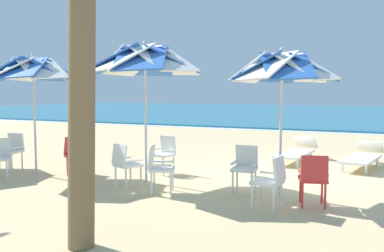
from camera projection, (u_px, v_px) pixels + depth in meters
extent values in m
plane|color=#D3B784|center=(289.00, 175.00, 9.22)|extent=(80.00, 80.00, 0.00)
cube|color=teal|center=(353.00, 113.00, 35.23)|extent=(80.00, 36.00, 0.10)
cube|color=white|center=(333.00, 133.00, 18.60)|extent=(80.00, 0.70, 0.01)
cylinder|color=silver|center=(281.00, 137.00, 7.26)|extent=(0.05, 0.05, 2.13)
cube|color=blue|center=(309.00, 67.00, 7.14)|extent=(1.07, 1.05, 0.53)
cube|color=white|center=(297.00, 68.00, 7.48)|extent=(1.03, 1.10, 0.53)
cube|color=blue|center=(277.00, 69.00, 7.63)|extent=(1.05, 1.07, 0.53)
cube|color=white|center=(260.00, 68.00, 7.50)|extent=(1.10, 1.03, 0.53)
cube|color=blue|center=(254.00, 67.00, 7.17)|extent=(1.07, 1.05, 0.53)
cube|color=white|center=(265.00, 66.00, 6.82)|extent=(1.03, 1.10, 0.53)
cube|color=blue|center=(287.00, 65.00, 6.67)|extent=(1.05, 1.07, 0.53)
cube|color=white|center=(306.00, 66.00, 6.80)|extent=(1.10, 1.03, 0.53)
sphere|color=silver|center=(282.00, 50.00, 7.13)|extent=(0.08, 0.08, 0.08)
cube|color=red|center=(313.00, 179.00, 6.66)|extent=(0.54, 0.54, 0.05)
cube|color=red|center=(315.00, 168.00, 6.45)|extent=(0.43, 0.20, 0.40)
cube|color=red|center=(300.00, 172.00, 6.69)|extent=(0.14, 0.39, 0.03)
cube|color=red|center=(326.00, 173.00, 6.62)|extent=(0.14, 0.39, 0.03)
cylinder|color=red|center=(300.00, 190.00, 6.89)|extent=(0.04, 0.04, 0.41)
cylinder|color=red|center=(322.00, 191.00, 6.83)|extent=(0.04, 0.04, 0.41)
cylinder|color=red|center=(302.00, 196.00, 6.54)|extent=(0.04, 0.04, 0.41)
cylinder|color=red|center=(325.00, 197.00, 6.48)|extent=(0.04, 0.04, 0.41)
cube|color=white|center=(244.00, 169.00, 7.54)|extent=(0.47, 0.47, 0.05)
cube|color=white|center=(247.00, 156.00, 7.71)|extent=(0.42, 0.13, 0.40)
cube|color=white|center=(255.00, 164.00, 7.47)|extent=(0.07, 0.40, 0.03)
cube|color=white|center=(234.00, 163.00, 7.60)|extent=(0.07, 0.40, 0.03)
cylinder|color=white|center=(252.00, 184.00, 7.34)|extent=(0.04, 0.04, 0.41)
cylinder|color=white|center=(233.00, 183.00, 7.46)|extent=(0.04, 0.04, 0.41)
cylinder|color=white|center=(255.00, 180.00, 7.67)|extent=(0.04, 0.04, 0.41)
cylinder|color=white|center=(237.00, 179.00, 7.79)|extent=(0.04, 0.04, 0.41)
cube|color=white|center=(267.00, 182.00, 6.47)|extent=(0.49, 0.49, 0.05)
cube|color=white|center=(279.00, 169.00, 6.34)|extent=(0.15, 0.43, 0.40)
cube|color=white|center=(262.00, 178.00, 6.29)|extent=(0.40, 0.09, 0.03)
cube|color=white|center=(272.00, 173.00, 6.63)|extent=(0.40, 0.09, 0.03)
cylinder|color=white|center=(252.00, 197.00, 6.43)|extent=(0.04, 0.04, 0.41)
cylinder|color=white|center=(261.00, 193.00, 6.73)|extent=(0.04, 0.04, 0.41)
cylinder|color=white|center=(274.00, 201.00, 6.25)|extent=(0.04, 0.04, 0.41)
cylinder|color=white|center=(281.00, 196.00, 6.55)|extent=(0.04, 0.04, 0.41)
cylinder|color=silver|center=(146.00, 126.00, 8.37)|extent=(0.05, 0.05, 2.32)
cube|color=blue|center=(174.00, 60.00, 8.24)|extent=(1.32, 1.28, 0.60)
cube|color=white|center=(167.00, 61.00, 8.65)|extent=(1.27, 1.35, 0.60)
cube|color=blue|center=(149.00, 62.00, 8.84)|extent=(1.28, 1.32, 0.60)
cube|color=white|center=(129.00, 61.00, 8.68)|extent=(1.35, 1.27, 0.60)
cube|color=blue|center=(116.00, 60.00, 8.27)|extent=(1.32, 1.28, 0.60)
cube|color=white|center=(121.00, 58.00, 7.85)|extent=(1.27, 1.35, 0.60)
cube|color=blue|center=(141.00, 57.00, 7.67)|extent=(1.28, 1.32, 0.60)
cube|color=white|center=(163.00, 58.00, 7.83)|extent=(1.35, 1.27, 0.60)
sphere|color=silver|center=(145.00, 43.00, 8.23)|extent=(0.08, 0.08, 0.08)
cube|color=white|center=(128.00, 165.00, 7.97)|extent=(0.57, 0.57, 0.05)
cube|color=white|center=(119.00, 155.00, 7.81)|extent=(0.42, 0.25, 0.40)
cube|color=white|center=(122.00, 158.00, 8.10)|extent=(0.19, 0.38, 0.03)
cube|color=white|center=(134.00, 161.00, 7.81)|extent=(0.19, 0.38, 0.03)
cylinder|color=white|center=(130.00, 174.00, 8.23)|extent=(0.04, 0.04, 0.41)
cylinder|color=white|center=(141.00, 177.00, 7.98)|extent=(0.04, 0.04, 0.41)
cylinder|color=white|center=(116.00, 177.00, 7.99)|extent=(0.04, 0.04, 0.41)
cylinder|color=white|center=(126.00, 180.00, 7.74)|extent=(0.04, 0.04, 0.41)
cube|color=white|center=(163.00, 155.00, 9.28)|extent=(0.52, 0.52, 0.05)
cube|color=white|center=(168.00, 144.00, 9.43)|extent=(0.43, 0.18, 0.40)
cube|color=white|center=(169.00, 151.00, 9.16)|extent=(0.12, 0.40, 0.03)
cube|color=white|center=(156.00, 149.00, 9.39)|extent=(0.12, 0.40, 0.03)
cylinder|color=white|center=(164.00, 167.00, 9.06)|extent=(0.04, 0.04, 0.41)
cylinder|color=white|center=(152.00, 165.00, 9.27)|extent=(0.04, 0.04, 0.41)
cylinder|color=white|center=(174.00, 164.00, 9.34)|extent=(0.04, 0.04, 0.41)
cylinder|color=white|center=(162.00, 163.00, 9.55)|extent=(0.04, 0.04, 0.41)
cube|color=white|center=(162.00, 169.00, 7.55)|extent=(0.57, 0.57, 0.05)
cube|color=white|center=(151.00, 157.00, 7.54)|extent=(0.24, 0.42, 0.40)
cube|color=white|center=(164.00, 161.00, 7.74)|extent=(0.38, 0.18, 0.03)
cube|color=white|center=(161.00, 165.00, 7.34)|extent=(0.38, 0.18, 0.03)
cylinder|color=white|center=(173.00, 180.00, 7.73)|extent=(0.04, 0.04, 0.41)
cylinder|color=white|center=(171.00, 184.00, 7.38)|extent=(0.04, 0.04, 0.41)
cylinder|color=white|center=(154.00, 179.00, 7.75)|extent=(0.04, 0.04, 0.41)
cylinder|color=white|center=(151.00, 184.00, 7.40)|extent=(0.04, 0.04, 0.41)
cylinder|color=silver|center=(35.00, 126.00, 9.15)|extent=(0.05, 0.05, 2.23)
cube|color=blue|center=(55.00, 69.00, 9.03)|extent=(1.10, 1.08, 0.53)
cube|color=white|center=(54.00, 70.00, 9.38)|extent=(1.06, 1.15, 0.53)
cube|color=blue|center=(42.00, 70.00, 9.54)|extent=(1.08, 1.10, 0.53)
cube|color=white|center=(24.00, 70.00, 9.40)|extent=(1.15, 1.06, 0.53)
cube|color=blue|center=(11.00, 69.00, 9.06)|extent=(1.10, 1.08, 0.53)
cube|color=white|center=(10.00, 68.00, 8.71)|extent=(1.06, 1.15, 0.53)
cube|color=blue|center=(23.00, 68.00, 8.56)|extent=(1.08, 1.10, 0.53)
cube|color=white|center=(42.00, 68.00, 8.69)|extent=(1.15, 1.06, 0.53)
sphere|color=silver|center=(33.00, 56.00, 9.02)|extent=(0.08, 0.08, 0.08)
cube|color=white|center=(0.00, 147.00, 8.88)|extent=(0.38, 0.35, 0.40)
cube|color=white|center=(9.00, 153.00, 8.76)|extent=(0.29, 0.33, 0.03)
cylinder|color=white|center=(7.00, 171.00, 8.61)|extent=(0.04, 0.04, 0.41)
cylinder|color=white|center=(9.00, 168.00, 8.95)|extent=(0.04, 0.04, 0.41)
cube|color=white|center=(11.00, 152.00, 9.75)|extent=(0.49, 0.49, 0.05)
cube|color=white|center=(16.00, 141.00, 9.92)|extent=(0.43, 0.14, 0.40)
cube|color=white|center=(17.00, 147.00, 9.68)|extent=(0.09, 0.40, 0.03)
cube|color=white|center=(4.00, 147.00, 9.80)|extent=(0.09, 0.40, 0.03)
cylinder|color=white|center=(12.00, 163.00, 9.55)|extent=(0.04, 0.04, 0.41)
cylinder|color=white|center=(22.00, 160.00, 9.88)|extent=(0.04, 0.04, 0.41)
cylinder|color=white|center=(10.00, 160.00, 9.99)|extent=(0.04, 0.04, 0.41)
cube|color=red|center=(79.00, 155.00, 9.18)|extent=(0.45, 0.45, 0.05)
cube|color=red|center=(71.00, 145.00, 9.24)|extent=(0.11, 0.42, 0.40)
cube|color=red|center=(84.00, 149.00, 9.36)|extent=(0.40, 0.05, 0.03)
cube|color=red|center=(73.00, 152.00, 8.99)|extent=(0.40, 0.05, 0.03)
cylinder|color=red|center=(90.00, 165.00, 9.30)|extent=(0.04, 0.04, 0.41)
cylinder|color=red|center=(80.00, 167.00, 8.97)|extent=(0.04, 0.04, 0.41)
cylinder|color=red|center=(78.00, 164.00, 9.43)|extent=(0.04, 0.04, 0.41)
cylinder|color=red|center=(67.00, 166.00, 9.11)|extent=(0.04, 0.04, 0.41)
cube|color=white|center=(361.00, 159.00, 9.87)|extent=(0.94, 1.79, 0.06)
cube|color=white|center=(370.00, 146.00, 10.71)|extent=(0.69, 0.58, 0.36)
cube|color=white|center=(366.00, 170.00, 9.21)|extent=(0.06, 0.06, 0.22)
cube|color=white|center=(343.00, 167.00, 9.50)|extent=(0.06, 0.06, 0.22)
cube|color=white|center=(377.00, 162.00, 10.25)|extent=(0.06, 0.06, 0.22)
cube|color=white|center=(356.00, 160.00, 10.54)|extent=(0.06, 0.06, 0.22)
cube|color=white|center=(295.00, 154.00, 10.71)|extent=(0.83, 1.76, 0.06)
cube|color=white|center=(306.00, 142.00, 11.60)|extent=(0.66, 0.54, 0.36)
cube|color=white|center=(297.00, 163.00, 10.04)|extent=(0.06, 0.06, 0.22)
cube|color=white|center=(277.00, 162.00, 10.30)|extent=(0.06, 0.06, 0.22)
cube|color=white|center=(310.00, 156.00, 11.14)|extent=(0.06, 0.06, 0.22)
cube|color=white|center=(292.00, 155.00, 11.40)|extent=(0.06, 0.06, 0.22)
cylinder|color=brown|center=(82.00, 1.00, 4.78)|extent=(0.32, 0.55, 5.88)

